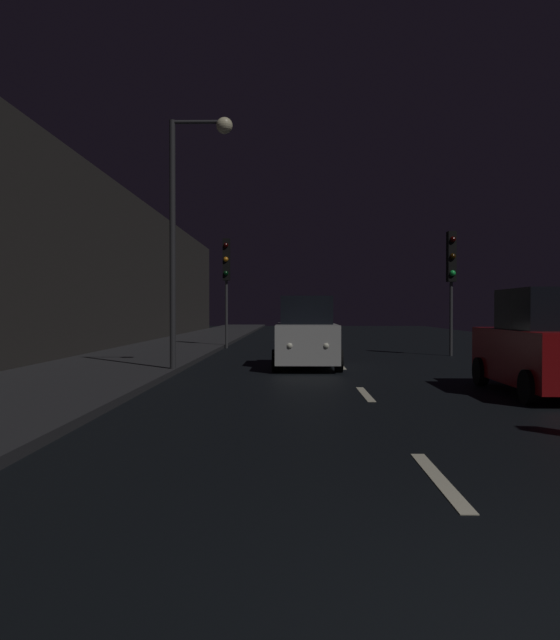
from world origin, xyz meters
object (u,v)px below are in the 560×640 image
traffic_light_far_right (451,266)px  car_approaching_headlights (306,335)px  traffic_light_far_left (226,268)px  streetlamp_overhead (190,203)px  car_parked_right_near (546,346)px

traffic_light_far_right → car_approaching_headlights: bearing=-51.3°
traffic_light_far_right → traffic_light_far_left: 10.13m
traffic_light_far_right → traffic_light_far_left: traffic_light_far_left is taller
traffic_light_far_right → traffic_light_far_left: (-9.03, 4.60, 0.23)m
streetlamp_overhead → car_approaching_headlights: bearing=34.0°
car_parked_right_near → traffic_light_far_left: bearing=28.1°
traffic_light_far_right → car_parked_right_near: 11.13m
traffic_light_far_left → streetlamp_overhead: bearing=3.4°
traffic_light_far_left → car_parked_right_near: traffic_light_far_left is taller
traffic_light_far_left → car_approaching_headlights: (3.43, -9.49, -2.66)m
streetlamp_overhead → car_parked_right_near: (7.96, -3.81, -3.60)m
traffic_light_far_right → traffic_light_far_left: size_ratio=0.94×
traffic_light_far_right → streetlamp_overhead: 11.29m
streetlamp_overhead → car_parked_right_near: streetlamp_overhead is taller
car_parked_right_near → streetlamp_overhead: bearing=64.4°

